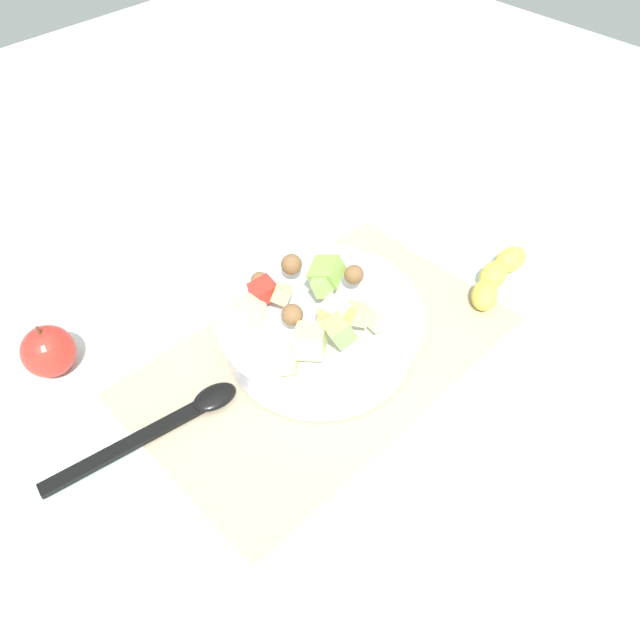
{
  "coord_description": "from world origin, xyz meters",
  "views": [
    {
      "loc": [
        0.38,
        0.38,
        0.64
      ],
      "look_at": [
        -0.01,
        -0.01,
        0.05
      ],
      "focal_mm": 35.26,
      "sensor_mm": 36.0,
      "label": 1
    }
  ],
  "objects": [
    {
      "name": "ground_plane",
      "position": [
        0.0,
        0.0,
        0.0
      ],
      "size": [
        2.4,
        2.4,
        0.0
      ],
      "primitive_type": "plane",
      "color": "silver"
    },
    {
      "name": "placemat",
      "position": [
        0.0,
        0.0,
        0.0
      ],
      "size": [
        0.5,
        0.3,
        0.01
      ],
      "primitive_type": "cube",
      "color": "tan",
      "rests_on": "ground_plane"
    },
    {
      "name": "whole_apple",
      "position": [
        0.26,
        -0.23,
        0.03
      ],
      "size": [
        0.07,
        0.07,
        0.08
      ],
      "color": "red",
      "rests_on": "ground_plane"
    },
    {
      "name": "banana_whole",
      "position": [
        -0.28,
        0.08,
        0.02
      ],
      "size": [
        0.15,
        0.07,
        0.04
      ],
      "color": "yellow",
      "rests_on": "ground_plane"
    },
    {
      "name": "salad_bowl",
      "position": [
        -0.01,
        -0.01,
        0.05
      ],
      "size": [
        0.27,
        0.27,
        0.12
      ],
      "color": "white",
      "rests_on": "placemat"
    },
    {
      "name": "serving_spoon",
      "position": [
        0.2,
        -0.05,
        0.01
      ],
      "size": [
        0.25,
        0.07,
        0.01
      ],
      "color": "black",
      "rests_on": "placemat"
    }
  ]
}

